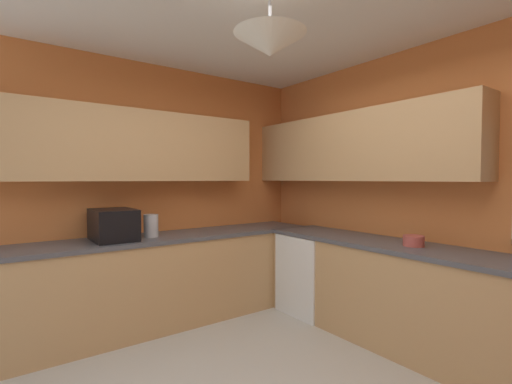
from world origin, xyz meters
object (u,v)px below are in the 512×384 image
Objects in this scene: bowl at (414,241)px; dishwasher at (314,273)px; microwave at (113,225)px; kettle at (151,226)px.

dishwasher is at bearing -178.51° from bowl.
bowl is (1.15, 0.03, 0.52)m from dishwasher.
microwave is 2.78× the size of bowl.
bowl is (1.81, 1.98, -0.10)m from microwave.
microwave is 0.35m from kettle.
microwave is at bearing -132.42° from bowl.
kettle reaches higher than bowl.
microwave reaches higher than dishwasher.
kettle is (-0.64, -1.60, 0.58)m from dishwasher.
microwave is at bearing -93.27° from kettle.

